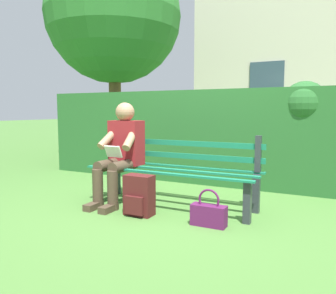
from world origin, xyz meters
The scene contains 7 objects.
ground centered at (0.00, 0.00, 0.00)m, with size 60.00×60.00×0.00m, color #477533.
park_bench centered at (0.00, -0.08, 0.41)m, with size 1.92×0.54×0.80m.
person_seated centered at (0.61, 0.10, 0.61)m, with size 0.44×0.73×1.15m.
hedge_backdrop centered at (0.28, -1.47, 0.71)m, with size 5.05×0.70×1.44m.
tree centered at (3.08, -3.13, 3.10)m, with size 3.13×2.98×4.66m.
backpack centered at (0.16, 0.43, 0.20)m, with size 0.29×0.24×0.41m.
handbag centered at (-0.58, 0.42, 0.11)m, with size 0.33×0.13×0.35m.
Camera 1 is at (-1.61, 3.27, 1.06)m, focal length 35.95 mm.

